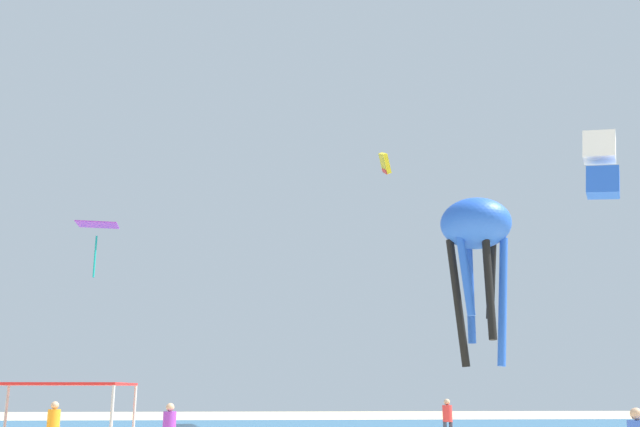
% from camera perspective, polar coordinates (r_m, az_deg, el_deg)
% --- Properties ---
extents(ocean_strip, '(110.00, 18.53, 0.03)m').
position_cam_1_polar(ocean_strip, '(44.47, -3.97, -16.88)').
color(ocean_strip, '#28608C').
rests_on(ocean_strip, ground).
extents(canopy_tent, '(3.25, 2.60, 2.35)m').
position_cam_1_polar(canopy_tent, '(18.23, -20.55, -13.15)').
color(canopy_tent, '#B2B2B7').
rests_on(canopy_tent, ground).
extents(person_leftmost, '(0.48, 0.43, 1.79)m').
position_cam_1_polar(person_leftmost, '(26.84, -20.86, -15.66)').
color(person_leftmost, black).
rests_on(person_leftmost, ground).
extents(person_central, '(0.45, 0.43, 1.79)m').
position_cam_1_polar(person_central, '(32.53, 10.32, -15.90)').
color(person_central, '#33384C').
rests_on(person_central, ground).
extents(person_rightmost, '(0.42, 0.45, 1.77)m').
position_cam_1_polar(person_rightmost, '(23.89, -12.16, -16.58)').
color(person_rightmost, brown).
rests_on(person_rightmost, ground).
extents(kite_diamond_purple, '(2.24, 2.24, 2.76)m').
position_cam_1_polar(kite_diamond_purple, '(36.92, -17.65, -1.09)').
color(kite_diamond_purple, purple).
extents(kite_octopus_blue, '(3.71, 3.71, 6.24)m').
position_cam_1_polar(kite_octopus_blue, '(26.97, 12.58, -1.49)').
color(kite_octopus_blue, blue).
extents(kite_box_white, '(1.74, 1.70, 2.71)m').
position_cam_1_polar(kite_box_white, '(30.86, 21.88, 3.69)').
color(kite_box_white, white).
extents(kite_parafoil_yellow, '(0.91, 4.58, 2.79)m').
position_cam_1_polar(kite_parafoil_yellow, '(49.11, 5.28, 4.09)').
color(kite_parafoil_yellow, yellow).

